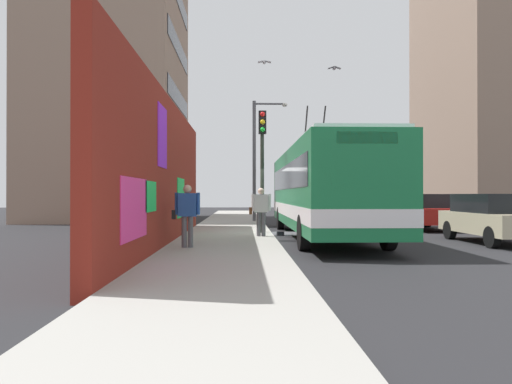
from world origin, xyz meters
The scene contains 15 objects.
ground_plane centered at (0.00, 0.00, 0.00)m, with size 80.00×80.00×0.00m, color #232326.
sidewalk_slab centered at (0.00, 1.60, 0.07)m, with size 48.00×3.20×0.15m, color #9E9B93.
graffiti_wall centered at (-3.54, 3.35, 2.19)m, with size 14.95×0.32×4.39m.
building_far_left centered at (12.35, 9.20, 9.00)m, with size 10.51×8.18×18.00m.
building_far_right centered at (13.86, -17.00, 10.89)m, with size 10.80×9.83×21.78m.
city_bus centered at (-0.59, -1.80, 1.81)m, with size 12.57×2.65×5.02m.
parked_car_champagne centered at (-2.75, -7.00, 0.83)m, with size 4.25×1.91×1.58m.
parked_car_red centered at (3.31, -7.00, 0.83)m, with size 4.61×1.82×1.58m.
parked_car_black centered at (8.88, -7.00, 0.83)m, with size 4.53×1.87×1.58m.
pedestrian_at_curb centered at (-1.67, 0.46, 1.10)m, with size 0.22×0.74×1.63m.
pedestrian_near_wall centered at (-5.03, 2.56, 1.13)m, with size 0.22×0.75×1.67m.
traffic_light centered at (-0.27, 0.35, 3.16)m, with size 0.49×0.28×4.50m.
street_lamp centered at (7.55, 0.23, 3.85)m, with size 0.44×1.86×6.41m.
flying_pigeons centered at (2.26, -1.34, 7.04)m, with size 0.60×3.56×0.28m.
curbside_puddle centered at (1.11, -0.60, 0.00)m, with size 2.11×2.11×0.00m, color black.
Camera 1 is at (-17.71, 1.09, 1.56)m, focal length 33.28 mm.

